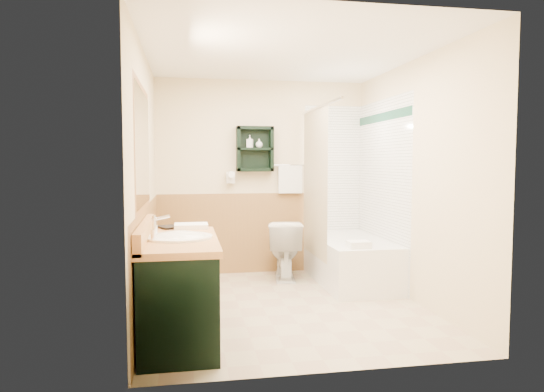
{
  "coord_description": "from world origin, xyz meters",
  "views": [
    {
      "loc": [
        -0.93,
        -4.5,
        1.39
      ],
      "look_at": [
        -0.1,
        0.2,
        1.05
      ],
      "focal_mm": 32.0,
      "sensor_mm": 36.0,
      "label": 1
    }
  ],
  "objects_px": {
    "wall_shelf": "(255,149)",
    "toilet": "(284,250)",
    "vanity": "(180,289)",
    "soap_bottle_b": "(259,144)",
    "hair_dryer": "(230,178)",
    "vanity_book": "(161,217)",
    "bathtub": "(350,260)",
    "soap_bottle_a": "(250,145)"
  },
  "relations": [
    {
      "from": "wall_shelf",
      "to": "toilet",
      "type": "height_order",
      "value": "wall_shelf"
    },
    {
      "from": "vanity",
      "to": "soap_bottle_b",
      "type": "xyz_separation_m",
      "value": [
        0.95,
        2.11,
        1.21
      ]
    },
    {
      "from": "vanity",
      "to": "toilet",
      "type": "relative_size",
      "value": 1.78
    },
    {
      "from": "toilet",
      "to": "vanity",
      "type": "bearing_deg",
      "value": 64.67
    },
    {
      "from": "hair_dryer",
      "to": "soap_bottle_a",
      "type": "bearing_deg",
      "value": -7.23
    },
    {
      "from": "vanity",
      "to": "bathtub",
      "type": "distance_m",
      "value": 2.44
    },
    {
      "from": "vanity_book",
      "to": "soap_bottle_a",
      "type": "bearing_deg",
      "value": 29.72
    },
    {
      "from": "bathtub",
      "to": "toilet",
      "type": "distance_m",
      "value": 0.79
    },
    {
      "from": "toilet",
      "to": "soap_bottle_a",
      "type": "height_order",
      "value": "soap_bottle_a"
    },
    {
      "from": "wall_shelf",
      "to": "bathtub",
      "type": "relative_size",
      "value": 0.37
    },
    {
      "from": "vanity",
      "to": "soap_bottle_b",
      "type": "height_order",
      "value": "soap_bottle_b"
    },
    {
      "from": "hair_dryer",
      "to": "soap_bottle_b",
      "type": "bearing_deg",
      "value": -4.88
    },
    {
      "from": "bathtub",
      "to": "toilet",
      "type": "height_order",
      "value": "toilet"
    },
    {
      "from": "vanity",
      "to": "toilet",
      "type": "height_order",
      "value": "vanity"
    },
    {
      "from": "wall_shelf",
      "to": "soap_bottle_a",
      "type": "distance_m",
      "value": 0.08
    },
    {
      "from": "soap_bottle_a",
      "to": "soap_bottle_b",
      "type": "distance_m",
      "value": 0.12
    },
    {
      "from": "vanity_book",
      "to": "soap_bottle_a",
      "type": "xyz_separation_m",
      "value": [
        1.0,
        1.56,
        0.7
      ]
    },
    {
      "from": "vanity_book",
      "to": "soap_bottle_a",
      "type": "height_order",
      "value": "soap_bottle_a"
    },
    {
      "from": "bathtub",
      "to": "soap_bottle_a",
      "type": "height_order",
      "value": "soap_bottle_a"
    },
    {
      "from": "wall_shelf",
      "to": "vanity_book",
      "type": "bearing_deg",
      "value": -124.16
    },
    {
      "from": "wall_shelf",
      "to": "toilet",
      "type": "bearing_deg",
      "value": -43.43
    },
    {
      "from": "hair_dryer",
      "to": "vanity_book",
      "type": "height_order",
      "value": "hair_dryer"
    },
    {
      "from": "bathtub",
      "to": "soap_bottle_b",
      "type": "xyz_separation_m",
      "value": [
        -0.97,
        0.61,
        1.35
      ]
    },
    {
      "from": "soap_bottle_a",
      "to": "vanity",
      "type": "bearing_deg",
      "value": -111.52
    },
    {
      "from": "vanity",
      "to": "hair_dryer",
      "type": "bearing_deg",
      "value": 74.45
    },
    {
      "from": "soap_bottle_a",
      "to": "hair_dryer",
      "type": "bearing_deg",
      "value": 172.77
    },
    {
      "from": "hair_dryer",
      "to": "wall_shelf",
      "type": "bearing_deg",
      "value": -4.76
    },
    {
      "from": "vanity",
      "to": "vanity_book",
      "type": "distance_m",
      "value": 0.77
    },
    {
      "from": "vanity",
      "to": "vanity_book",
      "type": "bearing_deg",
      "value": 106.64
    },
    {
      "from": "bathtub",
      "to": "vanity_book",
      "type": "height_order",
      "value": "vanity_book"
    },
    {
      "from": "vanity_book",
      "to": "vanity",
      "type": "bearing_deg",
      "value": -101.02
    },
    {
      "from": "hair_dryer",
      "to": "vanity_book",
      "type": "xyz_separation_m",
      "value": [
        -0.76,
        -1.59,
        -0.3
      ]
    },
    {
      "from": "soap_bottle_b",
      "to": "bathtub",
      "type": "bearing_deg",
      "value": -32.11
    },
    {
      "from": "hair_dryer",
      "to": "bathtub",
      "type": "xyz_separation_m",
      "value": [
        1.33,
        -0.64,
        -0.95
      ]
    },
    {
      "from": "bathtub",
      "to": "soap_bottle_a",
      "type": "distance_m",
      "value": 1.84
    },
    {
      "from": "wall_shelf",
      "to": "soap_bottle_a",
      "type": "relative_size",
      "value": 3.6
    },
    {
      "from": "hair_dryer",
      "to": "toilet",
      "type": "height_order",
      "value": "hair_dryer"
    },
    {
      "from": "hair_dryer",
      "to": "bathtub",
      "type": "height_order",
      "value": "hair_dryer"
    },
    {
      "from": "vanity",
      "to": "soap_bottle_b",
      "type": "relative_size",
      "value": 11.53
    },
    {
      "from": "soap_bottle_b",
      "to": "toilet",
      "type": "bearing_deg",
      "value": -48.14
    },
    {
      "from": "bathtub",
      "to": "toilet",
      "type": "bearing_deg",
      "value": 155.72
    },
    {
      "from": "wall_shelf",
      "to": "toilet",
      "type": "distance_m",
      "value": 1.28
    }
  ]
}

